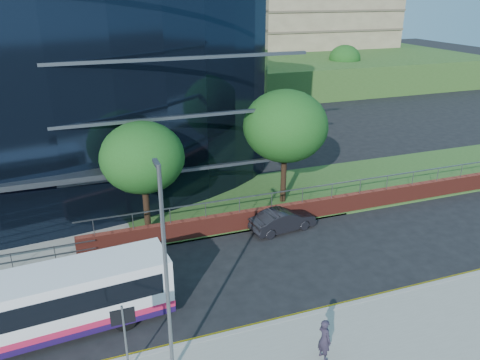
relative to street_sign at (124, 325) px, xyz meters
name	(u,v)px	position (x,y,z in m)	size (l,w,h in m)	color
grass_verge	(376,181)	(19.50, 12.59, -2.09)	(36.00, 8.00, 0.12)	#2D511E
retaining_wall	(359,201)	(15.50, 8.89, -1.54)	(34.00, 0.40, 2.11)	maroon
apartment_block	(251,3)	(27.50, 58.80, 8.96)	(60.00, 42.00, 30.00)	#2D511E
street_sign	(124,325)	(0.00, 0.00, 0.00)	(0.85, 0.09, 2.80)	slate
tree_far_c	(142,158)	(2.50, 10.59, 2.39)	(4.62, 4.62, 6.51)	black
tree_far_d	(285,126)	(11.50, 11.59, 3.04)	(5.28, 5.28, 7.44)	black
tree_dist_e	(241,64)	(19.50, 41.59, 2.39)	(4.62, 4.62, 6.51)	black
tree_dist_f	(345,59)	(35.50, 43.59, 2.06)	(4.29, 4.29, 6.05)	black
streetlight_east	(166,270)	(1.50, -0.59, 2.29)	(0.15, 0.77, 8.00)	slate
city_bus	(46,304)	(-2.71, 3.20, -0.70)	(10.28, 3.18, 2.74)	white
parked_car	(283,220)	(9.88, 8.09, -1.50)	(1.36, 3.91, 1.29)	black
pedestrian	(324,339)	(6.95, -1.90, -1.14)	(0.63, 0.41, 1.73)	#262030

